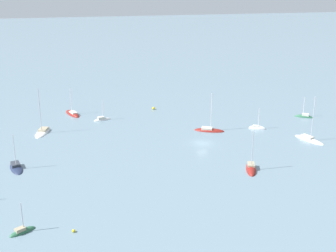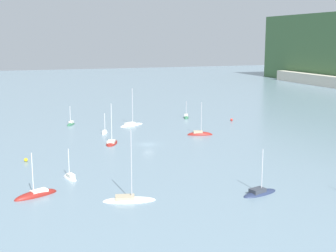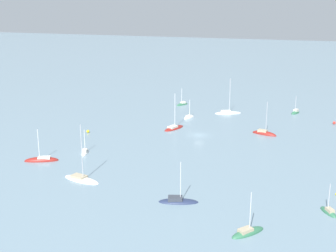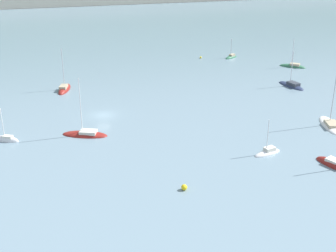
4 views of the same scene
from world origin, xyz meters
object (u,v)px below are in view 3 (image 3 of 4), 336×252
sailboat_9 (174,128)px  mooring_buoy_1 (88,131)px  sailboat_1 (189,118)px  sailboat_10 (248,233)px  sailboat_7 (264,134)px  sailboat_0 (81,179)px  sailboat_11 (182,105)px  sailboat_3 (178,201)px  sailboat_4 (295,113)px  sailboat_2 (228,113)px  sailboat_6 (328,212)px  sailboat_8 (85,152)px  mooring_buoy_2 (334,123)px  sailboat_5 (42,161)px

sailboat_9 → mooring_buoy_1: size_ratio=13.23×
sailboat_1 → sailboat_10: size_ratio=0.87×
sailboat_7 → mooring_buoy_1: sailboat_7 is taller
sailboat_0 → sailboat_11: (-73.14, 0.80, 0.00)m
sailboat_3 → sailboat_10: size_ratio=1.09×
sailboat_0 → sailboat_4: size_ratio=1.93×
sailboat_2 → sailboat_0: bearing=-130.2°
sailboat_1 → sailboat_6: bearing=-118.2°
sailboat_4 → sailboat_8: size_ratio=1.02×
sailboat_1 → sailboat_2: size_ratio=0.56×
sailboat_10 → mooring_buoy_1: size_ratio=9.46×
sailboat_3 → sailboat_7: size_ratio=0.84×
mooring_buoy_2 → sailboat_7: bearing=-47.6°
sailboat_2 → sailboat_6: 72.94m
sailboat_8 → mooring_buoy_2: 74.78m
sailboat_3 → mooring_buoy_2: size_ratio=10.14×
sailboat_2 → sailboat_5: bearing=-143.9°
sailboat_5 → mooring_buoy_2: sailboat_5 is taller
sailboat_8 → sailboat_9: size_ratio=0.59×
sailboat_7 → mooring_buoy_1: 49.15m
sailboat_6 → sailboat_9: bearing=11.8°
sailboat_7 → sailboat_10: 57.64m
sailboat_5 → sailboat_2: bearing=-142.8°
sailboat_8 → mooring_buoy_1: sailboat_8 is taller
sailboat_4 → sailboat_6: sailboat_4 is taller
sailboat_2 → mooring_buoy_2: 32.98m
sailboat_8 → sailboat_1: bearing=-36.9°
sailboat_11 → mooring_buoy_2: size_ratio=7.97×
mooring_buoy_1 → sailboat_8: bearing=24.8°
sailboat_3 → sailboat_11: sailboat_3 is taller
sailboat_7 → sailboat_11: bearing=155.5°
sailboat_10 → sailboat_7: bearing=43.0°
sailboat_3 → sailboat_6: 26.93m
sailboat_1 → sailboat_3: sailboat_3 is taller
sailboat_2 → sailboat_5: 66.73m
sailboat_6 → sailboat_9: sailboat_9 is taller
sailboat_2 → sailboat_11: (-7.29, -17.53, -0.01)m
sailboat_0 → sailboat_9: (-43.15, 6.92, -0.01)m
sailboat_8 → sailboat_10: size_ratio=0.83×
sailboat_6 → mooring_buoy_1: (-32.14, -63.73, 0.31)m
sailboat_2 → sailboat_10: bearing=-101.5°
sailboat_11 → mooring_buoy_2: sailboat_11 is taller
mooring_buoy_2 → mooring_buoy_1: bearing=-65.1°
sailboat_4 → sailboat_10: bearing=21.6°
sailboat_6 → sailboat_11: (-73.49, -48.14, 0.02)m
sailboat_8 → sailboat_10: (28.07, 43.86, -0.03)m
mooring_buoy_1 → sailboat_2: bearing=135.8°
sailboat_1 → sailboat_7: (10.85, 24.57, 0.03)m
sailboat_2 → sailboat_4: size_ratio=1.84×
sailboat_3 → mooring_buoy_2: (-66.62, 28.83, 0.29)m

